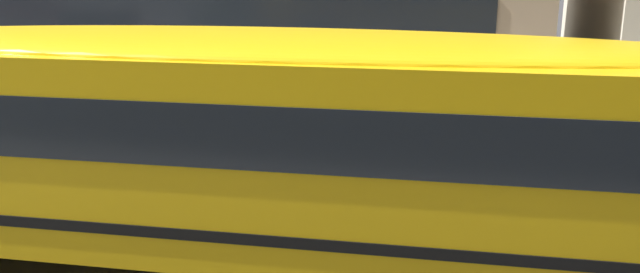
{
  "coord_description": "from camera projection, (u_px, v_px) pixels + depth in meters",
  "views": [
    {
      "loc": [
        0.16,
        -8.68,
        3.56
      ],
      "look_at": [
        -1.59,
        -0.89,
        1.4
      ],
      "focal_mm": 37.98,
      "sensor_mm": 36.0,
      "label": 1
    }
  ],
  "objects": [
    {
      "name": "ground_plane",
      "position": [
        449.0,
        226.0,
        9.14
      ],
      "size": [
        400.0,
        400.0,
        0.0
      ],
      "primitive_type": "plane",
      "color": "#38383D"
    },
    {
      "name": "lane_centreline",
      "position": [
        449.0,
        226.0,
        9.14
      ],
      "size": [
        110.0,
        0.16,
        0.01
      ],
      "primitive_type": "cube",
      "color": "silver",
      "rests_on": "ground_plane"
    },
    {
      "name": "school_bus",
      "position": [
        244.0,
        132.0,
        7.49
      ],
      "size": [
        12.48,
        3.01,
        2.77
      ],
      "rotation": [
        0.0,
        0.0,
        3.18
      ],
      "color": "yellow",
      "rests_on": "ground_plane"
    },
    {
      "name": "sidewalk_far",
      "position": [
        461.0,
        105.0,
        16.36
      ],
      "size": [
        120.0,
        3.0,
        0.01
      ],
      "primitive_type": "cube",
      "color": "gray",
      "rests_on": "ground_plane"
    }
  ]
}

